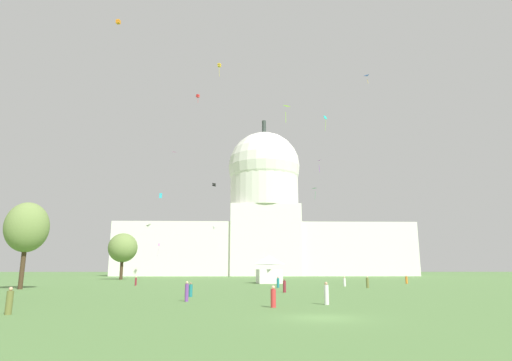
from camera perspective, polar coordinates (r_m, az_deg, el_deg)
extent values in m
plane|color=#567F42|center=(26.36, 9.05, -17.96)|extent=(800.00, 800.00, 0.00)
cube|color=silver|center=(182.52, -8.67, -9.28)|extent=(61.60, 25.46, 21.59)
cube|color=silver|center=(185.71, 10.82, -9.25)|extent=(61.60, 25.46, 21.59)
cube|color=silver|center=(181.72, 1.16, -8.25)|extent=(28.59, 28.00, 28.88)
cylinder|color=silver|center=(184.73, 1.13, -0.95)|extent=(29.70, 29.70, 18.19)
sphere|color=silver|center=(186.67, 1.11, 1.79)|extent=(31.50, 31.50, 31.50)
cylinder|color=#2D3833|center=(191.99, 1.09, 7.25)|extent=(1.80, 1.80, 6.06)
cube|color=white|center=(87.01, 1.77, -12.87)|extent=(5.12, 6.81, 2.78)
pyramid|color=white|center=(87.02, 1.75, -10.70)|extent=(5.38, 7.15, 1.90)
cylinder|color=#42301E|center=(122.39, -17.79, -11.24)|extent=(0.85, 0.85, 6.20)
ellipsoid|color=olive|center=(122.53, -17.63, -8.69)|extent=(11.02, 10.93, 7.89)
cylinder|color=#42301E|center=(70.18, -29.12, -10.05)|extent=(0.64, 0.64, 6.65)
ellipsoid|color=olive|center=(70.44, -28.66, -5.57)|extent=(7.95, 7.71, 7.31)
cylinder|color=maroon|center=(77.98, -16.01, -13.07)|extent=(0.45, 0.45, 1.32)
sphere|color=tan|center=(77.96, -15.98, -12.50)|extent=(0.33, 0.33, 0.25)
cylinder|color=#1E757A|center=(66.55, 3.01, -13.73)|extent=(0.48, 0.48, 1.43)
sphere|color=tan|center=(66.52, 3.00, -13.01)|extent=(0.29, 0.29, 0.25)
cylinder|color=red|center=(32.86, 2.36, -15.68)|extent=(0.54, 0.54, 1.35)
sphere|color=beige|center=(32.81, 2.35, -14.29)|extent=(0.35, 0.35, 0.26)
cylinder|color=orange|center=(89.62, 19.76, -12.61)|extent=(0.51, 0.51, 1.39)
sphere|color=tan|center=(89.60, 19.72, -12.10)|extent=(0.24, 0.24, 0.20)
cylinder|color=#1E757A|center=(45.56, -8.87, -14.57)|extent=(0.40, 0.40, 1.25)
sphere|color=#A37556|center=(45.53, -8.84, -13.65)|extent=(0.22, 0.22, 0.21)
cylinder|color=olive|center=(67.89, 14.90, -13.29)|extent=(0.55, 0.55, 1.51)
sphere|color=beige|center=(67.87, 14.86, -12.57)|extent=(0.28, 0.28, 0.21)
cylinder|color=#703D93|center=(39.26, -9.39, -14.80)|extent=(0.45, 0.45, 1.53)
sphere|color=beige|center=(39.22, -9.35, -13.52)|extent=(0.30, 0.30, 0.23)
cylinder|color=maroon|center=(53.56, 3.89, -14.18)|extent=(0.51, 0.51, 1.39)
sphere|color=brown|center=(53.54, 3.88, -13.33)|extent=(0.28, 0.28, 0.21)
cylinder|color=olive|center=(31.95, -30.50, -14.11)|extent=(0.58, 0.58, 1.47)
sphere|color=tan|center=(31.91, -30.33, -12.59)|extent=(0.34, 0.34, 0.24)
cylinder|color=silver|center=(35.85, 9.54, -15.06)|extent=(0.42, 0.42, 1.56)
sphere|color=tan|center=(35.81, 9.49, -13.61)|extent=(0.29, 0.29, 0.26)
cylinder|color=silver|center=(73.10, 11.92, -13.37)|extent=(0.53, 0.53, 1.34)
sphere|color=beige|center=(73.08, 11.90, -12.75)|extent=(0.30, 0.30, 0.24)
cube|color=white|center=(146.81, -5.71, -6.46)|extent=(0.94, 0.95, 0.49)
cube|color=white|center=(146.86, -5.71, -6.27)|extent=(0.94, 0.95, 0.49)
cylinder|color=white|center=(146.66, -5.71, -7.09)|extent=(0.46, 0.10, 2.97)
pyramid|color=purple|center=(113.51, 8.33, 2.43)|extent=(1.21, 1.62, 0.43)
cylinder|color=purple|center=(113.32, 8.60, 1.63)|extent=(0.26, 0.22, 2.07)
pyramid|color=blue|center=(128.26, 14.91, 13.36)|extent=(1.46, 1.41, 0.20)
cylinder|color=gold|center=(127.41, 14.93, 12.86)|extent=(0.22, 0.29, 1.54)
cube|color=gold|center=(120.19, -5.01, 15.23)|extent=(1.08, 1.09, 0.47)
cube|color=gold|center=(120.42, -5.00, 15.43)|extent=(1.08, 1.09, 0.47)
cylinder|color=yellow|center=(119.47, -5.03, 14.54)|extent=(0.25, 0.31, 2.89)
cube|color=black|center=(132.89, -5.71, -0.68)|extent=(1.21, 1.23, 0.65)
cube|color=black|center=(132.99, -5.71, -0.46)|extent=(1.21, 1.23, 0.65)
cube|color=teal|center=(107.54, 9.39, 8.44)|extent=(1.00, 0.71, 1.06)
cylinder|color=#8CD133|center=(106.86, 9.42, 7.43)|extent=(0.36, 0.20, 3.01)
cube|color=orange|center=(100.63, -18.21, 19.68)|extent=(0.95, 0.94, 0.38)
cube|color=orange|center=(100.85, -18.19, 19.89)|extent=(0.95, 0.94, 0.38)
cube|color=#33BCDB|center=(108.09, -12.82, -2.01)|extent=(0.79, 0.40, 1.25)
pyramid|color=#8CD133|center=(69.20, 3.89, 9.74)|extent=(1.37, 1.21, 0.38)
cylinder|color=#8CD133|center=(68.31, 4.06, 8.57)|extent=(0.08, 0.19, 1.87)
pyramid|color=#D1339E|center=(153.97, -11.01, 3.72)|extent=(1.61, 1.26, 0.28)
cube|color=red|center=(132.91, -7.91, 11.21)|extent=(1.11, 1.12, 0.37)
cube|color=red|center=(133.09, -7.91, 11.40)|extent=(1.11, 1.12, 0.37)
cylinder|color=red|center=(132.48, -7.89, 10.79)|extent=(0.18, 0.22, 1.80)
pyramid|color=green|center=(137.86, 8.05, -1.12)|extent=(1.57, 1.44, 0.31)
cylinder|color=green|center=(137.23, 8.03, -2.00)|extent=(0.30, 0.12, 2.66)
cube|color=pink|center=(127.41, -13.05, -8.49)|extent=(0.67, 0.59, 0.90)
cylinder|color=purple|center=(127.34, -13.14, -9.41)|extent=(0.56, 0.32, 3.25)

